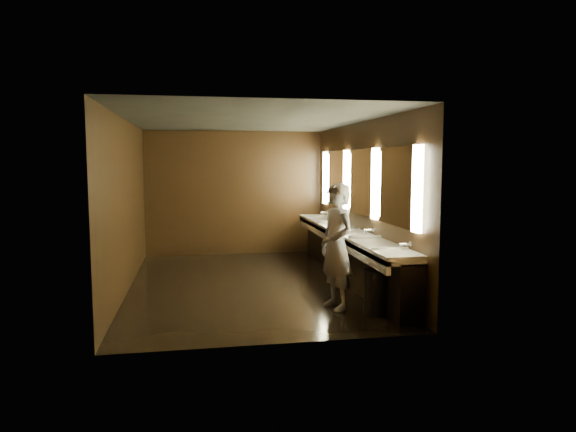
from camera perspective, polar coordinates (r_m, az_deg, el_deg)
name	(u,v)px	position (r m, az deg, el deg)	size (l,w,h in m)	color
floor	(249,284)	(8.98, -4.36, -7.53)	(6.00, 6.00, 0.00)	black
ceiling	(248,120)	(8.76, -4.51, 10.58)	(4.00, 6.00, 0.02)	#2D2D2B
wall_back	(235,193)	(11.74, -5.94, 2.56)	(4.00, 0.02, 2.80)	black
wall_front	(276,224)	(5.80, -1.37, -0.91)	(4.00, 0.02, 2.80)	black
wall_left	(126,205)	(8.78, -17.53, 1.17)	(0.02, 6.00, 2.80)	black
wall_right	(361,202)	(9.18, 8.09, 1.58)	(0.02, 6.00, 2.80)	black
sink_counter	(349,252)	(9.23, 6.78, -4.04)	(0.55, 5.40, 1.01)	black
mirror_band	(360,182)	(9.15, 8.00, 3.77)	(0.06, 5.03, 1.15)	#FFF9BA
person	(337,246)	(7.35, 5.42, -3.39)	(0.66, 0.43, 1.80)	#97B0E1
trash_bin	(378,292)	(7.28, 9.94, -8.30)	(0.40, 0.40, 0.62)	black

